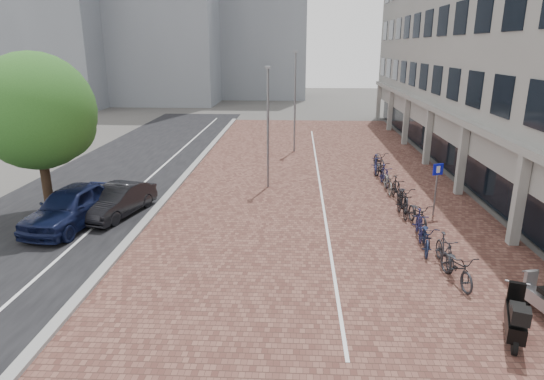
{
  "coord_description": "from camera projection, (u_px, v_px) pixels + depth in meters",
  "views": [
    {
      "loc": [
        0.97,
        -11.99,
        6.87
      ],
      "look_at": [
        0.0,
        6.0,
        1.3
      ],
      "focal_mm": 30.82,
      "sensor_mm": 36.0,
      "label": 1
    }
  ],
  "objects": [
    {
      "name": "lane_line",
      "position": [
        149.0,
        178.0,
        25.31
      ],
      "size": [
        0.12,
        44.0,
        0.0
      ],
      "primitive_type": "cube",
      "color": "white",
      "rests_on": "street_asphalt"
    },
    {
      "name": "car_navy",
      "position": [
        72.0,
        206.0,
        18.41
      ],
      "size": [
        2.67,
        5.02,
        1.63
      ],
      "primitive_type": "imported",
      "rotation": [
        0.0,
        0.0,
        -0.16
      ],
      "color": "#0E1434",
      "rests_on": "ground"
    },
    {
      "name": "car_dark",
      "position": [
        118.0,
        201.0,
        19.6
      ],
      "size": [
        2.33,
        4.18,
        1.31
      ],
      "primitive_type": "imported",
      "rotation": [
        0.0,
        0.0,
        -0.25
      ],
      "color": "black",
      "rests_on": "ground"
    },
    {
      "name": "scooter_front",
      "position": [
        543.0,
        298.0,
        12.22
      ],
      "size": [
        0.85,
        1.66,
        1.09
      ],
      "primitive_type": null,
      "rotation": [
        0.0,
        0.0,
        0.23
      ],
      "color": "#97989C",
      "rests_on": "ground"
    },
    {
      "name": "scooter_mid",
      "position": [
        516.0,
        317.0,
        11.24
      ],
      "size": [
        1.17,
        1.92,
        1.26
      ],
      "primitive_type": null,
      "rotation": [
        0.0,
        0.0,
        -0.35
      ],
      "color": "black",
      "rests_on": "ground"
    },
    {
      "name": "plaza_brick",
      "position": [
        315.0,
        181.0,
        24.85
      ],
      "size": [
        14.5,
        42.0,
        0.04
      ],
      "primitive_type": "cube",
      "color": "brown",
      "rests_on": "ground"
    },
    {
      "name": "street_asphalt",
      "position": [
        113.0,
        178.0,
        25.42
      ],
      "size": [
        8.0,
        50.0,
        0.03
      ],
      "primitive_type": "cube",
      "color": "black",
      "rests_on": "ground"
    },
    {
      "name": "parking_sign",
      "position": [
        437.0,
        182.0,
        19.26
      ],
      "size": [
        0.45,
        0.22,
        2.28
      ],
      "rotation": [
        0.0,
        0.0,
        0.4
      ],
      "color": "slate",
      "rests_on": "ground"
    },
    {
      "name": "bike_row",
      "position": [
        401.0,
        196.0,
        20.61
      ],
      "size": [
        1.32,
        15.85,
        1.05
      ],
      "color": "black",
      "rests_on": "ground"
    },
    {
      "name": "ground",
      "position": [
        261.0,
        294.0,
        13.51
      ],
      "size": [
        140.0,
        140.0,
        0.0
      ],
      "primitive_type": "plane",
      "color": "#474442",
      "rests_on": "ground"
    },
    {
      "name": "office_building",
      "position": [
        517.0,
        16.0,
        25.62
      ],
      "size": [
        8.4,
        40.0,
        15.0
      ],
      "color": "gray",
      "rests_on": "ground"
    },
    {
      "name": "lamp_far",
      "position": [
        295.0,
        103.0,
        30.73
      ],
      "size": [
        0.12,
        0.12,
        6.51
      ],
      "primitive_type": "cylinder",
      "color": "slate",
      "rests_on": "ground"
    },
    {
      "name": "street_tree",
      "position": [
        41.0,
        114.0,
        18.54
      ],
      "size": [
        4.62,
        4.62,
        6.72
      ],
      "color": "#382619",
      "rests_on": "ground"
    },
    {
      "name": "lamp_near",
      "position": [
        268.0,
        130.0,
        22.83
      ],
      "size": [
        0.12,
        0.12,
        5.91
      ],
      "primitive_type": "cylinder",
      "color": "slate",
      "rests_on": "ground"
    },
    {
      "name": "curb",
      "position": [
        184.0,
        178.0,
        25.2
      ],
      "size": [
        0.35,
        42.0,
        0.14
      ],
      "primitive_type": "cube",
      "color": "gray",
      "rests_on": "ground"
    },
    {
      "name": "parking_line",
      "position": [
        319.0,
        180.0,
        24.84
      ],
      "size": [
        0.1,
        30.0,
        0.0
      ],
      "primitive_type": "cube",
      "color": "white",
      "rests_on": "plaza_brick"
    }
  ]
}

